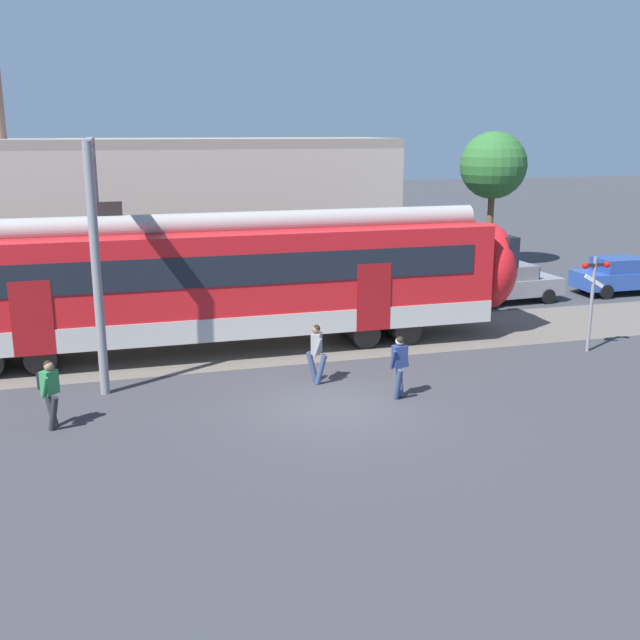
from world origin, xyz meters
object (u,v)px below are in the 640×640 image
Objects in this scene: pedestrian_navy at (399,363)px; crossing_signal at (593,289)px; pedestrian_green at (49,388)px; parked_car_blue at (621,275)px; pedestrian_grey at (316,349)px; parked_car_grey at (510,283)px.

crossing_signal is at bearing 17.75° from pedestrian_navy.
pedestrian_green is 0.41× the size of parked_car_blue.
pedestrian_grey is 0.41× the size of parked_car_grey.
pedestrian_navy is 12.47m from parked_car_grey.
parked_car_grey is 1.02× the size of parked_car_blue.
crossing_signal is at bearing -132.52° from parked_car_blue.
parked_car_blue is at bearing 1.77° from parked_car_grey.
pedestrian_green is 24.02m from parked_car_blue.
pedestrian_grey is (6.78, 1.42, -0.03)m from pedestrian_green.
pedestrian_green is 6.93m from pedestrian_grey.
pedestrian_grey is at bearing -176.08° from crossing_signal.
parked_car_blue is (15.46, 7.65, -0.18)m from pedestrian_grey.
pedestrian_grey is at bearing -143.62° from parked_car_grey.
pedestrian_grey is 0.56× the size of crossing_signal.
parked_car_blue is at bearing 34.29° from pedestrian_navy.
parked_car_grey is 1.36× the size of crossing_signal.
pedestrian_green is 0.41× the size of parked_car_grey.
crossing_signal is (-1.14, -6.86, 1.23)m from parked_car_grey.
crossing_signal is at bearing -99.42° from parked_car_grey.
parked_car_blue is at bearing 47.48° from crossing_signal.
parked_car_blue is 9.61m from crossing_signal.
pedestrian_navy is at bearing -132.48° from parked_car_grey.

